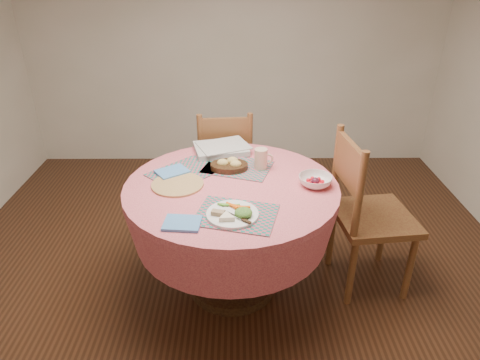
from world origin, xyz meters
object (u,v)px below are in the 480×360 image
object	(u,v)px
chair_right	(366,211)
fruit_bowl	(315,181)
latte_mug	(261,159)
bread_bowl	(229,165)
dinner_plate	(234,213)
chair_back	(225,164)
wicker_trivet	(178,184)
dining_table	(232,213)

from	to	relation	value
chair_right	fruit_bowl	bearing A→B (deg)	93.75
fruit_bowl	latte_mug	bearing A→B (deg)	143.70
bread_bowl	fruit_bowl	xyz separation A→B (m)	(0.49, -0.21, -0.00)
chair_right	dinner_plate	size ratio (longest dim) A/B	3.87
chair_back	bread_bowl	xyz separation A→B (m)	(0.05, -0.63, 0.29)
bread_bowl	wicker_trivet	bearing A→B (deg)	-145.79
wicker_trivet	latte_mug	xyz separation A→B (m)	(0.49, 0.21, 0.06)
chair_right	bread_bowl	distance (m)	0.88
dining_table	chair_back	size ratio (longest dim) A/B	1.32
wicker_trivet	latte_mug	world-z (taller)	latte_mug
bread_bowl	latte_mug	world-z (taller)	latte_mug
dining_table	wicker_trivet	xyz separation A→B (m)	(-0.31, -0.00, 0.20)
chair_right	chair_back	xyz separation A→B (m)	(-0.88, 0.78, -0.05)
wicker_trivet	fruit_bowl	bearing A→B (deg)	-0.68
wicker_trivet	fruit_bowl	world-z (taller)	fruit_bowl
bread_bowl	chair_right	bearing A→B (deg)	-10.12
wicker_trivet	latte_mug	bearing A→B (deg)	23.14
dining_table	bread_bowl	size ratio (longest dim) A/B	5.39
chair_back	fruit_bowl	size ratio (longest dim) A/B	4.45
chair_right	wicker_trivet	bearing A→B (deg)	86.09
chair_back	dinner_plate	xyz separation A→B (m)	(0.08, -1.17, 0.28)
bread_bowl	fruit_bowl	world-z (taller)	bread_bowl
fruit_bowl	bread_bowl	bearing A→B (deg)	156.89
latte_mug	fruit_bowl	xyz separation A→B (m)	(0.30, -0.22, -0.04)
wicker_trivet	latte_mug	distance (m)	0.54
chair_back	bread_bowl	distance (m)	0.69
latte_mug	dinner_plate	bearing A→B (deg)	-106.69
chair_right	latte_mug	world-z (taller)	chair_right
dining_table	chair_right	size ratio (longest dim) A/B	1.21
dining_table	fruit_bowl	size ratio (longest dim) A/B	5.87
dining_table	dinner_plate	size ratio (longest dim) A/B	4.67
chair_right	dinner_plate	xyz separation A→B (m)	(-0.80, -0.39, 0.24)
chair_back	dinner_plate	distance (m)	1.20
chair_right	chair_back	world-z (taller)	chair_right
dining_table	latte_mug	world-z (taller)	latte_mug
chair_back	wicker_trivet	bearing A→B (deg)	69.09
chair_right	wicker_trivet	distance (m)	1.15
chair_right	dinner_plate	distance (m)	0.92
dining_table	chair_right	distance (m)	0.82
chair_right	latte_mug	distance (m)	0.71
chair_right	latte_mug	size ratio (longest dim) A/B	8.10
chair_back	chair_right	bearing A→B (deg)	134.37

